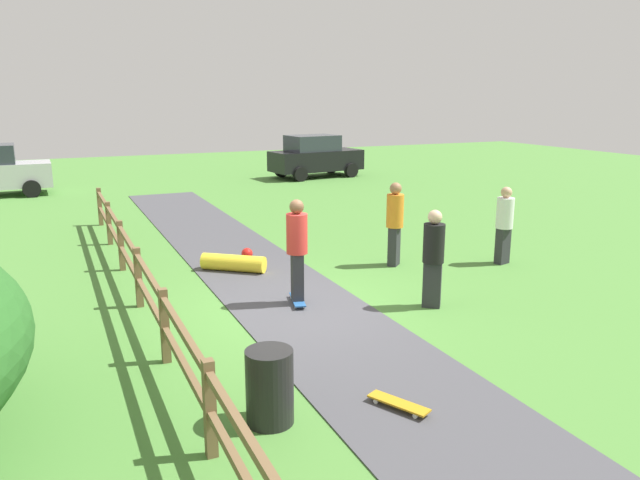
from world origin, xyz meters
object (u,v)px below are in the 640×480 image
(bystander_white, at_px, (504,222))
(bystander_black, at_px, (433,254))
(skater_fallen, at_px, (235,262))
(parked_car_black, at_px, (315,156))
(skater_riding, at_px, (297,246))
(skateboard_loose, at_px, (399,403))
(trash_bin, at_px, (270,387))
(bystander_orange, at_px, (395,220))

(bystander_white, bearing_deg, bystander_black, -150.25)
(skater_fallen, bearing_deg, parked_car_black, 59.77)
(skater_riding, bearing_deg, bystander_white, 7.31)
(parked_car_black, bearing_deg, skateboard_loose, -111.01)
(trash_bin, xyz_separation_m, skateboard_loose, (1.52, -0.38, -0.36))
(trash_bin, distance_m, bystander_black, 4.79)
(bystander_orange, height_order, parked_car_black, parked_car_black)
(skater_riding, relative_size, skater_fallen, 1.42)
(bystander_black, bearing_deg, parked_car_black, 73.05)
(trash_bin, xyz_separation_m, bystander_orange, (4.80, 5.24, 0.59))
(skateboard_loose, bearing_deg, bystander_orange, 59.68)
(skateboard_loose, xyz_separation_m, bystander_orange, (3.29, 5.62, 0.95))
(trash_bin, relative_size, skater_fallen, 0.67)
(skater_riding, distance_m, skateboard_loose, 4.20)
(skateboard_loose, bearing_deg, parked_car_black, 68.99)
(bystander_white, relative_size, parked_car_black, 0.40)
(skater_riding, bearing_deg, skateboard_loose, -94.56)
(skater_fallen, xyz_separation_m, skateboard_loose, (0.10, -6.63, -0.11))
(trash_bin, bearing_deg, bystander_white, 31.51)
(bystander_white, relative_size, bystander_orange, 0.94)
(skateboard_loose, relative_size, parked_car_black, 0.18)
(skater_riding, height_order, parked_car_black, skater_riding)
(trash_bin, relative_size, bystander_white, 0.51)
(skater_riding, relative_size, bystander_black, 1.08)
(skater_riding, xyz_separation_m, skater_fallen, (-0.43, 2.57, -0.90))
(trash_bin, height_order, skater_riding, skater_riding)
(trash_bin, height_order, skateboard_loose, trash_bin)
(bystander_black, xyz_separation_m, bystander_orange, (0.80, 2.66, 0.06))
(trash_bin, xyz_separation_m, bystander_black, (4.00, 2.58, 0.53))
(trash_bin, distance_m, bystander_orange, 7.13)
(bystander_orange, distance_m, parked_car_black, 14.99)
(trash_bin, relative_size, skateboard_loose, 1.12)
(bystander_black, bearing_deg, skateboard_loose, -130.01)
(skater_fallen, distance_m, skateboard_loose, 6.63)
(parked_car_black, bearing_deg, trash_bin, -115.13)
(trash_bin, xyz_separation_m, skater_riding, (1.84, 3.69, 0.65))
(skater_fallen, bearing_deg, bystander_white, -18.35)
(parked_car_black, bearing_deg, bystander_white, -97.73)
(skateboard_loose, height_order, bystander_black, bystander_black)
(parked_car_black, bearing_deg, skater_riding, -114.79)
(trash_bin, bearing_deg, skater_fallen, 77.23)
(bystander_black, bearing_deg, trash_bin, -147.16)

